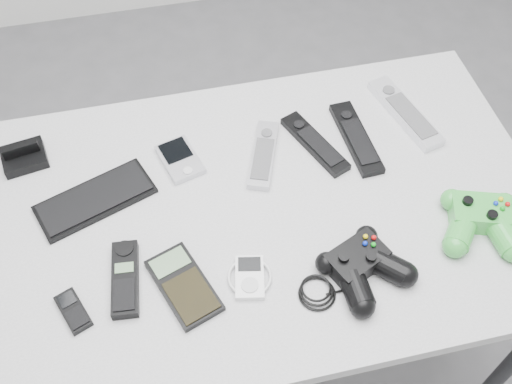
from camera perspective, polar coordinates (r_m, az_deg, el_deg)
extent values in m
plane|color=#5F5E62|center=(1.89, 1.09, -14.16)|extent=(3.50, 3.50, 0.00)
cube|color=#979799|center=(1.23, 1.35, -1.68)|extent=(1.13, 0.73, 0.03)
cylinder|color=black|center=(1.60, 22.89, -15.10)|extent=(0.04, 0.04, 0.73)
cylinder|color=black|center=(1.74, -18.18, -3.57)|extent=(0.04, 0.04, 0.73)
cylinder|color=black|center=(1.84, 14.51, 2.28)|extent=(0.04, 0.04, 0.73)
cube|color=black|center=(1.26, -15.07, -0.64)|extent=(0.26, 0.18, 0.01)
cube|color=black|center=(1.37, -21.35, 3.44)|extent=(0.10, 0.09, 0.05)
cube|color=#B6B5BD|center=(1.29, -7.26, 3.13)|extent=(0.10, 0.13, 0.02)
cube|color=#B6B5BD|center=(1.29, 0.72, 3.61)|extent=(0.11, 0.19, 0.02)
cube|color=black|center=(1.32, 5.62, 4.66)|extent=(0.11, 0.20, 0.02)
cube|color=black|center=(1.34, 9.51, 5.14)|extent=(0.06, 0.21, 0.02)
cube|color=silver|center=(1.41, 14.01, 7.40)|extent=(0.11, 0.24, 0.02)
cube|color=black|center=(1.14, -17.02, -10.77)|extent=(0.07, 0.09, 0.01)
cube|color=black|center=(1.14, -12.36, -8.06)|extent=(0.06, 0.16, 0.02)
cube|color=black|center=(1.12, -6.90, -8.79)|extent=(0.13, 0.18, 0.02)
cube|color=white|center=(1.12, -0.61, -8.10)|extent=(0.10, 0.10, 0.02)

